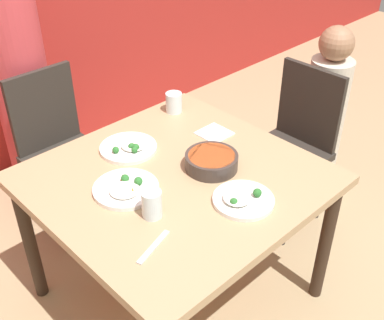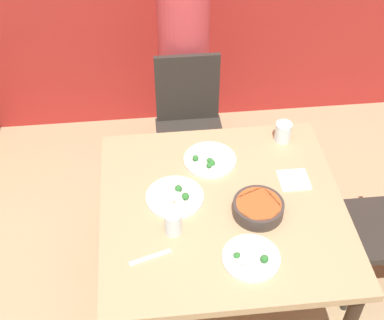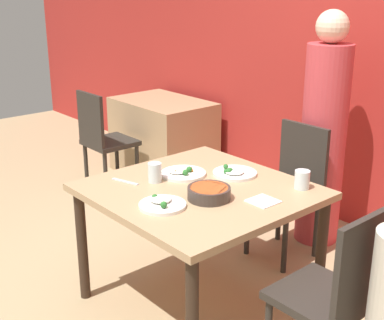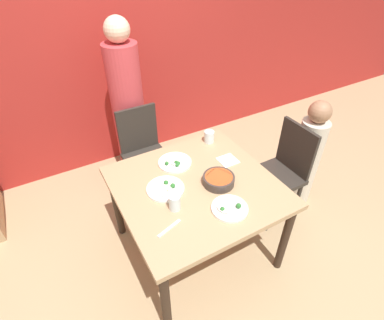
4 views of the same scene
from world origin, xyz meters
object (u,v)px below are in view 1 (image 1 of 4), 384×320
person_adult (21,83)px  bowl_curry (211,161)px  person_child (323,121)px  glass_water_tall (174,103)px  chair_adult_spot (60,147)px  plate_rice_adult (126,188)px  chair_child_spot (293,143)px

person_adult → bowl_curry: size_ratio=7.22×
person_child → glass_water_tall: size_ratio=10.59×
chair_adult_spot → person_child: bearing=-34.6°
person_child → plate_rice_adult: person_child is taller
chair_adult_spot → chair_child_spot: (0.95, -0.86, 0.00)m
chair_adult_spot → person_child: person_child is taller
chair_adult_spot → glass_water_tall: bearing=-46.7°
chair_child_spot → person_adult: person_adult is taller
chair_child_spot → plate_rice_adult: chair_child_spot is taller
chair_adult_spot → plate_rice_adult: bearing=-100.5°
person_child → plate_rice_adult: bearing=178.4°
chair_adult_spot → person_adult: bearing=90.0°
chair_child_spot → bowl_curry: (-0.74, -0.08, 0.27)m
person_adult → glass_water_tall: person_adult is taller
bowl_curry → person_adult: bearing=99.4°
chair_child_spot → bowl_curry: bearing=-83.5°
bowl_curry → glass_water_tall: 0.53m
person_child → bowl_curry: (-1.03, -0.08, 0.25)m
person_adult → bowl_curry: bearing=-80.6°
plate_rice_adult → chair_adult_spot: bearing=79.5°
person_child → chair_child_spot: bearing=-180.0°
chair_adult_spot → glass_water_tall: 0.69m
chair_adult_spot → bowl_curry: bearing=-77.4°
bowl_curry → person_child: bearing=4.7°
chair_child_spot → bowl_curry: size_ratio=3.99×
person_child → bowl_curry: person_child is taller
person_child → plate_rice_adult: 1.41m
bowl_curry → plate_rice_adult: (-0.36, 0.12, -0.02)m
chair_child_spot → glass_water_tall: bearing=-127.4°
bowl_curry → plate_rice_adult: bowl_curry is taller
person_adult → person_child: 1.73m
chair_child_spot → chair_adult_spot: bearing=-131.9°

